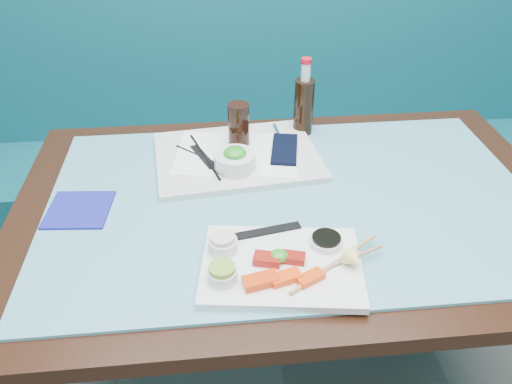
{
  "coord_description": "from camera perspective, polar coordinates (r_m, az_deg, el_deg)",
  "views": [
    {
      "loc": [
        -0.19,
        0.45,
        1.5
      ],
      "look_at": [
        -0.09,
        1.43,
        0.8
      ],
      "focal_mm": 35.0,
      "sensor_mm": 36.0,
      "label": 1
    }
  ],
  "objects": [
    {
      "name": "booth_bench",
      "position": [
        2.17,
        0.16,
        4.14
      ],
      "size": [
        3.0,
        0.56,
        1.17
      ],
      "color": "#0F525F",
      "rests_on": "ground"
    },
    {
      "name": "dining_table",
      "position": [
        1.32,
        3.96,
        -3.87
      ],
      "size": [
        1.4,
        0.9,
        0.75
      ],
      "color": "black",
      "rests_on": "ground"
    },
    {
      "name": "glass_top",
      "position": [
        1.27,
        4.12,
        -0.81
      ],
      "size": [
        1.22,
        0.76,
        0.01
      ],
      "primitive_type": "cube",
      "color": "#599CB2",
      "rests_on": "dining_table"
    },
    {
      "name": "sashimi_plate",
      "position": [
        1.06,
        2.93,
        -8.45
      ],
      "size": [
        0.36,
        0.28,
        0.02
      ],
      "primitive_type": "cube",
      "rotation": [
        0.0,
        0.0,
        -0.14
      ],
      "color": "white",
      "rests_on": "glass_top"
    },
    {
      "name": "salmon_left",
      "position": [
        1.0,
        0.54,
        -10.11
      ],
      "size": [
        0.08,
        0.05,
        0.02
      ],
      "primitive_type": "cube",
      "rotation": [
        0.0,
        0.0,
        0.23
      ],
      "color": "red",
      "rests_on": "sashimi_plate"
    },
    {
      "name": "salmon_mid",
      "position": [
        1.01,
        3.37,
        -9.73
      ],
      "size": [
        0.07,
        0.05,
        0.02
      ],
      "primitive_type": "cube",
      "rotation": [
        0.0,
        0.0,
        0.28
      ],
      "color": "#FF3F0A",
      "rests_on": "sashimi_plate"
    },
    {
      "name": "salmon_right",
      "position": [
        1.02,
        6.23,
        -9.72
      ],
      "size": [
        0.06,
        0.05,
        0.01
      ],
      "primitive_type": "cube",
      "rotation": [
        0.0,
        0.0,
        0.48
      ],
      "color": "#EB3F09",
      "rests_on": "sashimi_plate"
    },
    {
      "name": "tuna_left",
      "position": [
        1.05,
        1.28,
        -7.69
      ],
      "size": [
        0.06,
        0.05,
        0.02
      ],
      "primitive_type": "cube",
      "rotation": [
        0.0,
        0.0,
        -0.27
      ],
      "color": "maroon",
      "rests_on": "sashimi_plate"
    },
    {
      "name": "tuna_right",
      "position": [
        1.06,
        4.27,
        -7.51
      ],
      "size": [
        0.06,
        0.04,
        0.02
      ],
      "primitive_type": "cube",
      "rotation": [
        0.0,
        0.0,
        -0.29
      ],
      "color": "maroon",
      "rests_on": "sashimi_plate"
    },
    {
      "name": "seaweed_garnish",
      "position": [
        1.05,
        2.61,
        -7.31
      ],
      "size": [
        0.04,
        0.04,
        0.02
      ],
      "primitive_type": "ellipsoid",
      "rotation": [
        0.0,
        0.0,
        -0.05
      ],
      "color": "#2C891F",
      "rests_on": "sashimi_plate"
    },
    {
      "name": "ramekin_wasabi",
      "position": [
        1.01,
        -3.86,
        -9.43
      ],
      "size": [
        0.07,
        0.07,
        0.03
      ],
      "primitive_type": "cylinder",
      "rotation": [
        0.0,
        0.0,
        -0.23
      ],
      "color": "silver",
      "rests_on": "sashimi_plate"
    },
    {
      "name": "wasabi_fill",
      "position": [
        1.0,
        -3.91,
        -8.68
      ],
      "size": [
        0.07,
        0.07,
        0.01
      ],
      "primitive_type": "cylinder",
      "rotation": [
        0.0,
        0.0,
        -0.42
      ],
      "color": "olive",
      "rests_on": "ramekin_wasabi"
    },
    {
      "name": "ramekin_ginger",
      "position": [
        1.08,
        -3.82,
        -6.03
      ],
      "size": [
        0.08,
        0.08,
        0.03
      ],
      "primitive_type": "cylinder",
      "rotation": [
        0.0,
        0.0,
        0.36
      ],
      "color": "silver",
      "rests_on": "sashimi_plate"
    },
    {
      "name": "ginger_fill",
      "position": [
        1.06,
        -3.86,
        -5.27
      ],
      "size": [
        0.07,
        0.07,
        0.01
      ],
      "primitive_type": "cylinder",
      "rotation": [
        0.0,
        0.0,
        0.3
      ],
      "color": "beige",
      "rests_on": "ramekin_ginger"
    },
    {
      "name": "soy_dish",
      "position": [
        1.1,
        8.01,
        -5.61
      ],
      "size": [
        0.09,
        0.09,
        0.01
      ],
      "primitive_type": "cylinder",
      "rotation": [
        0.0,
        0.0,
        -0.28
      ],
      "color": "silver",
      "rests_on": "sashimi_plate"
    },
    {
      "name": "soy_fill",
      "position": [
        1.1,
        8.06,
        -5.21
      ],
      "size": [
        0.07,
        0.07,
        0.01
      ],
      "primitive_type": "cylinder",
      "rotation": [
        0.0,
        0.0,
        -0.15
      ],
      "color": "black",
      "rests_on": "soy_dish"
    },
    {
      "name": "lemon_wedge",
      "position": [
        1.05,
        11.18,
        -7.64
      ],
      "size": [
        0.06,
        0.05,
        0.05
      ],
      "primitive_type": "cone",
      "rotation": [
        1.57,
        0.0,
        0.41
      ],
      "color": "#FFF578",
      "rests_on": "sashimi_plate"
    },
    {
      "name": "chopstick_sleeve",
      "position": [
        1.13,
        1.43,
        -4.44
      ],
      "size": [
        0.15,
        0.05,
        0.0
      ],
      "primitive_type": "cube",
      "rotation": [
        0.0,
        0.0,
        0.18
      ],
      "color": "black",
      "rests_on": "sashimi_plate"
    },
    {
      "name": "wooden_chopstick_a",
      "position": [
        1.06,
        9.02,
        -7.99
      ],
      "size": [
        0.22,
        0.16,
        0.01
      ],
      "primitive_type": "cylinder",
      "rotation": [
        1.57,
        0.0,
        -0.95
      ],
      "color": "tan",
      "rests_on": "sashimi_plate"
    },
    {
      "name": "wooden_chopstick_b",
      "position": [
        1.06,
        9.55,
        -7.96
      ],
      "size": [
        0.21,
        0.09,
        0.01
      ],
      "primitive_type": "cylinder",
      "rotation": [
        1.57,
        0.0,
        -1.18
      ],
      "color": "#AD7751",
      "rests_on": "sashimi_plate"
    },
    {
      "name": "serving_tray",
      "position": [
        1.41,
        -2.18,
        4.1
      ],
      "size": [
        0.48,
        0.38,
        0.02
      ],
      "primitive_type": "cube",
      "rotation": [
        0.0,
        0.0,
        0.1
      ],
      "color": "silver",
      "rests_on": "glass_top"
    },
    {
      "name": "paper_placemat",
      "position": [
        1.41,
        -2.19,
        4.43
      ],
      "size": [
        0.37,
        0.29,
        0.0
      ],
      "primitive_type": "cube",
      "rotation": [
        0.0,
        0.0,
        -0.15
      ],
      "color": "white",
      "rests_on": "serving_tray"
    },
    {
      "name": "seaweed_bowl",
      "position": [
        1.33,
        -2.41,
        3.54
      ],
      "size": [
        0.13,
        0.13,
        0.04
      ],
      "primitive_type": "cylinder",
      "rotation": [
        0.0,
        0.0,
        0.14
      ],
      "color": "silver",
      "rests_on": "serving_tray"
    },
    {
      "name": "seaweed_salad",
      "position": [
        1.32,
        -2.44,
        4.48
      ],
      "size": [
        0.07,
        0.07,
        0.03
      ],
      "primitive_type": "ellipsoid",
      "rotation": [
        0.0,
        0.0,
        -0.07
      ],
      "color": "#268D20",
      "rests_on": "seaweed_bowl"
    },
    {
      "name": "cola_glass",
      "position": [
        1.43,
        -1.99,
        7.71
      ],
      "size": [
        0.07,
        0.07,
        0.13
      ],
      "primitive_type": "cylinder",
      "rotation": [
        0.0,
        0.0,
        0.23
      ],
      "color": "black",
      "rests_on": "serving_tray"
    },
    {
      "name": "navy_pouch",
      "position": [
        1.42,
        3.27,
        4.89
      ],
      "size": [
        0.1,
        0.17,
        0.01
      ],
      "primitive_type": "cube",
      "rotation": [
        0.0,
        0.0,
        -0.19
      ],
      "color": "black",
      "rests_on": "serving_tray"
    },
    {
      "name": "fork",
      "position": [
        1.51,
        2.46,
        6.87
      ],
      "size": [
        0.02,
        0.09,
        0.01
      ],
      "primitive_type": "cylinder",
      "rotation": [
        1.57,
        0.0,
        0.08
      ],
      "color": "white",
      "rests_on": "serving_tray"
    },
    {
      "name": "black_chopstick_a",
      "position": [
        1.4,
        -6.22,
        4.04
      ],
      "size": [
        0.15,
        0.14,
        0.01
      ],
      "primitive_type": "cylinder",
      "rotation": [
        1.57,
        0.0,
        0.81
      ],
      "color": "black",
      "rests_on": "serving_tray"
    },
    {
      "name": "black_chopstick_b",
      "position": [
        1.4,
        -5.89,
        4.09
      ],
      "size": [
        0.08,
        0.25,
        0.01
      ],
      "primitive_type": "cylinder",
      "rotation": [
        1.57,
        0.0,
        0.3
      ],
      "color": "black",
      "rests_on": "serving_tray"
    },
    {
      "name": "tray_sleeve",
      "position": [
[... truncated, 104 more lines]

